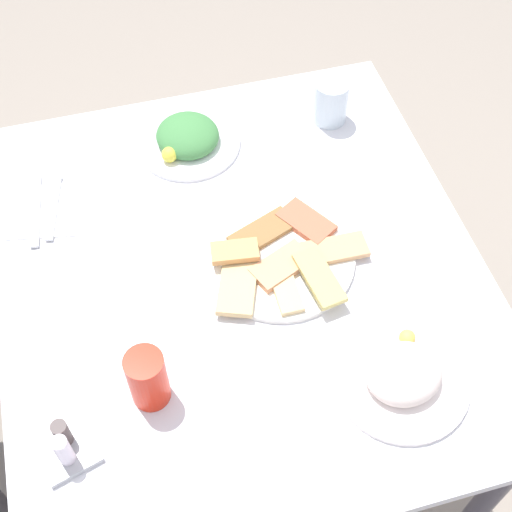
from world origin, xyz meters
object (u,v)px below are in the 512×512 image
at_px(salad_plate_greens, 403,375).
at_px(condiment_caddy, 65,447).
at_px(paper_napkin, 45,210).
at_px(drinking_glass, 331,101).
at_px(dining_table, 241,293).
at_px(pide_platter, 281,259).
at_px(soda_can, 148,379).
at_px(salad_plate_rice, 187,138).
at_px(spoon, 36,211).
at_px(fork, 54,207).

height_order(salad_plate_greens, condiment_caddy, condiment_caddy).
bearing_deg(paper_napkin, salad_plate_greens, -134.46).
height_order(drinking_glass, condiment_caddy, drinking_glass).
height_order(paper_napkin, condiment_caddy, condiment_caddy).
relative_size(dining_table, pide_platter, 3.20).
bearing_deg(soda_can, paper_napkin, 16.61).
relative_size(salad_plate_rice, soda_can, 1.87).
height_order(dining_table, paper_napkin, paper_napkin).
distance_m(pide_platter, condiment_caddy, 0.52).
bearing_deg(spoon, pide_platter, -112.58).
distance_m(pide_platter, salad_plate_greens, 0.32).
bearing_deg(paper_napkin, soda_can, -163.39).
distance_m(soda_can, spoon, 0.49).
relative_size(salad_plate_greens, drinking_glass, 2.32).
relative_size(dining_table, paper_napkin, 7.14).
distance_m(paper_napkin, condiment_caddy, 0.53).
xyz_separation_m(pide_platter, salad_plate_rice, (0.36, 0.11, 0.01)).
height_order(soda_can, spoon, soda_can).
bearing_deg(paper_napkin, spoon, 90.00).
bearing_deg(condiment_caddy, pide_platter, -58.21).
relative_size(dining_table, salad_plate_greens, 4.34).
height_order(pide_platter, drinking_glass, drinking_glass).
bearing_deg(salad_plate_rice, pide_platter, -163.33).
distance_m(salad_plate_rice, fork, 0.32).
distance_m(dining_table, soda_can, 0.34).
xyz_separation_m(salad_plate_greens, drinking_glass, (0.65, -0.09, 0.03)).
bearing_deg(fork, salad_plate_greens, -123.28).
xyz_separation_m(pide_platter, condiment_caddy, (-0.27, 0.44, 0.01)).
relative_size(pide_platter, fork, 1.87).
bearing_deg(drinking_glass, dining_table, 139.47).
relative_size(paper_napkin, spoon, 0.77).
bearing_deg(salad_plate_rice, soda_can, 162.02).
xyz_separation_m(salad_plate_rice, fork, (-0.11, 0.30, -0.01)).
relative_size(dining_table, condiment_caddy, 9.26).
relative_size(salad_plate_greens, spoon, 1.26).
bearing_deg(soda_can, condiment_caddy, 113.38).
distance_m(pide_platter, spoon, 0.51).
bearing_deg(dining_table, condiment_caddy, 127.87).
bearing_deg(salad_plate_greens, paper_napkin, 45.54).
xyz_separation_m(drinking_glass, spoon, (-0.11, 0.66, -0.05)).
bearing_deg(spoon, drinking_glass, -74.24).
bearing_deg(salad_plate_greens, pide_platter, 23.56).
xyz_separation_m(salad_plate_greens, paper_napkin, (0.55, 0.56, -0.02)).
distance_m(dining_table, spoon, 0.45).
distance_m(dining_table, condiment_caddy, 0.47).
bearing_deg(soda_can, salad_plate_greens, -101.79).
bearing_deg(drinking_glass, condiment_caddy, 133.68).
distance_m(soda_can, condiment_caddy, 0.17).
xyz_separation_m(soda_can, drinking_glass, (0.57, -0.51, -0.01)).
bearing_deg(salad_plate_rice, drinking_glass, -90.41).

